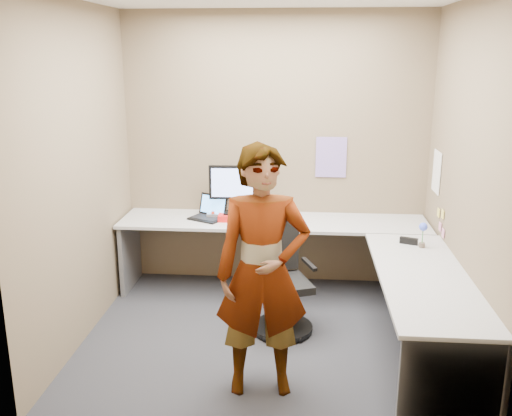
# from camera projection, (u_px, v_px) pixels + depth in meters

# --- Properties ---
(ground) EXTENTS (3.00, 3.00, 0.00)m
(ground) POSITION_uv_depth(u_px,v_px,m) (266.00, 337.00, 4.77)
(ground) COLOR #242529
(ground) RESTS_ON ground
(wall_back) EXTENTS (3.00, 0.00, 3.00)m
(wall_back) POSITION_uv_depth(u_px,v_px,m) (276.00, 151.00, 5.66)
(wall_back) COLOR brown
(wall_back) RESTS_ON ground
(wall_right) EXTENTS (0.00, 2.70, 2.70)m
(wall_right) POSITION_uv_depth(u_px,v_px,m) (465.00, 183.00, 4.29)
(wall_right) COLOR brown
(wall_right) RESTS_ON ground
(wall_left) EXTENTS (0.00, 2.70, 2.70)m
(wall_left) POSITION_uv_depth(u_px,v_px,m) (79.00, 176.00, 4.53)
(wall_left) COLOR brown
(wall_left) RESTS_ON ground
(desk) EXTENTS (2.98, 2.58, 0.73)m
(desk) POSITION_uv_depth(u_px,v_px,m) (319.00, 256.00, 4.95)
(desk) COLOR #A0A0A0
(desk) RESTS_ON ground
(paper_ream) EXTENTS (0.32, 0.24, 0.06)m
(paper_ream) POSITION_uv_depth(u_px,v_px,m) (235.00, 216.00, 5.53)
(paper_ream) COLOR red
(paper_ream) RESTS_ON desk
(monitor) EXTENTS (0.49, 0.15, 0.47)m
(monitor) POSITION_uv_depth(u_px,v_px,m) (235.00, 185.00, 5.47)
(monitor) COLOR black
(monitor) RESTS_ON paper_ream
(laptop) EXTENTS (0.40, 0.38, 0.22)m
(laptop) POSITION_uv_depth(u_px,v_px,m) (210.00, 212.00, 5.57)
(laptop) COLOR black
(laptop) RESTS_ON desk
(trackball_mouse) EXTENTS (0.12, 0.08, 0.07)m
(trackball_mouse) POSITION_uv_depth(u_px,v_px,m) (213.00, 215.00, 5.59)
(trackball_mouse) COLOR #B7B7BC
(trackball_mouse) RESTS_ON desk
(origami) EXTENTS (0.10, 0.10, 0.06)m
(origami) POSITION_uv_depth(u_px,v_px,m) (245.00, 219.00, 5.44)
(origami) COLOR white
(origami) RESTS_ON desk
(stapler) EXTENTS (0.15, 0.09, 0.05)m
(stapler) POSITION_uv_depth(u_px,v_px,m) (409.00, 241.00, 4.83)
(stapler) COLOR black
(stapler) RESTS_ON desk
(flower) EXTENTS (0.07, 0.07, 0.22)m
(flower) POSITION_uv_depth(u_px,v_px,m) (423.00, 231.00, 4.71)
(flower) COLOR brown
(flower) RESTS_ON desk
(calendar_purple) EXTENTS (0.30, 0.01, 0.40)m
(calendar_purple) POSITION_uv_depth(u_px,v_px,m) (331.00, 157.00, 5.62)
(calendar_purple) COLOR #846BB7
(calendar_purple) RESTS_ON wall_back
(calendar_white) EXTENTS (0.01, 0.28, 0.38)m
(calendar_white) POSITION_uv_depth(u_px,v_px,m) (437.00, 172.00, 5.18)
(calendar_white) COLOR white
(calendar_white) RESTS_ON wall_right
(sticky_note_a) EXTENTS (0.01, 0.07, 0.07)m
(sticky_note_a) POSITION_uv_depth(u_px,v_px,m) (443.00, 214.00, 4.92)
(sticky_note_a) COLOR #F2E059
(sticky_note_a) RESTS_ON wall_right
(sticky_note_b) EXTENTS (0.01, 0.07, 0.07)m
(sticky_note_b) POSITION_uv_depth(u_px,v_px,m) (440.00, 227.00, 5.00)
(sticky_note_b) COLOR pink
(sticky_note_b) RESTS_ON wall_right
(sticky_note_c) EXTENTS (0.01, 0.07, 0.07)m
(sticky_note_c) POSITION_uv_depth(u_px,v_px,m) (443.00, 233.00, 4.89)
(sticky_note_c) COLOR pink
(sticky_note_c) RESTS_ON wall_right
(sticky_note_d) EXTENTS (0.01, 0.07, 0.07)m
(sticky_note_d) POSITION_uv_depth(u_px,v_px,m) (438.00, 213.00, 5.07)
(sticky_note_d) COLOR #F2E059
(sticky_note_d) RESTS_ON wall_right
(office_chair) EXTENTS (0.56, 0.55, 0.97)m
(office_chair) POSITION_uv_depth(u_px,v_px,m) (281.00, 286.00, 4.82)
(office_chair) COLOR black
(office_chair) RESTS_ON ground
(person) EXTENTS (0.69, 0.50, 1.74)m
(person) POSITION_uv_depth(u_px,v_px,m) (263.00, 272.00, 3.83)
(person) COLOR #999399
(person) RESTS_ON ground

